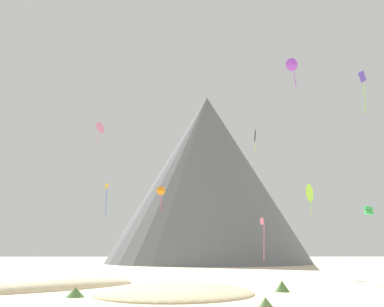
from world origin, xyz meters
name	(u,v)px	position (x,y,z in m)	size (l,w,h in m)	color
dune_foreground_left	(175,294)	(-4.43, 17.25, 0.00)	(14.12, 15.82, 1.86)	#C6B284
dune_foreground_right	(46,288)	(-17.53, 23.64, 0.00)	(22.13, 8.03, 2.73)	beige
bush_near_right	(133,292)	(-7.90, 14.63, 0.40)	(1.82, 1.82, 0.79)	#568442
bush_scatter_east	(75,292)	(-12.65, 14.81, 0.41)	(1.60, 1.60, 0.81)	#568442
bush_far_right	(266,302)	(1.81, 7.28, 0.36)	(1.17, 1.17, 0.73)	#668C4C
bush_low_patch	(282,286)	(5.54, 19.19, 0.51)	(1.40, 1.40, 1.03)	#568442
rock_massif	(212,187)	(5.23, 105.57, 21.01)	(62.50, 64.72, 46.99)	slate
kite_lime_low	(310,193)	(13.57, 36.40, 11.29)	(0.82, 2.46, 4.51)	#8CD133
kite_gold_low	(106,194)	(-15.00, 44.21, 11.90)	(0.42, 0.54, 4.74)	gold
kite_rainbow_low	(263,229)	(5.76, 29.68, 6.19)	(0.48, 1.07, 4.96)	#E5668C
kite_green_low	(368,211)	(26.24, 48.50, 9.88)	(1.27, 1.18, 1.43)	green
kite_black_mid	(255,136)	(9.38, 54.40, 23.52)	(0.46, 2.50, 4.29)	black
kite_orange_low	(161,191)	(-6.76, 41.77, 12.13)	(1.28, 0.36, 3.59)	orange
kite_violet_high	(292,65)	(9.84, 28.43, 26.29)	(1.72, 1.01, 3.79)	purple
kite_pink_mid	(100,128)	(-17.35, 49.66, 23.57)	(1.60, 2.02, 3.73)	pink
kite_indigo_mid	(363,82)	(16.90, 24.55, 22.64)	(0.57, 1.12, 5.15)	#5138B2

